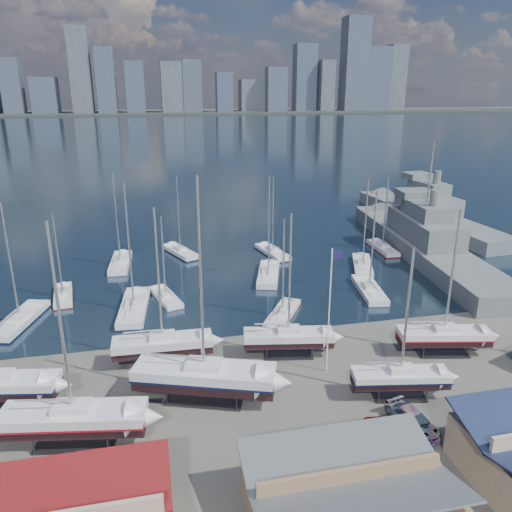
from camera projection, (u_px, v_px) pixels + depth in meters
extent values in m
plane|color=#605E59|center=(280.00, 383.00, 46.12)|extent=(1400.00, 1400.00, 0.00)
cube|color=#1A2C3D|center=(159.00, 131.00, 333.27)|extent=(1400.00, 600.00, 0.40)
cube|color=#2D332D|center=(150.00, 113.00, 573.67)|extent=(1400.00, 80.00, 2.20)
cube|color=#3D4756|center=(12.00, 86.00, 528.07)|extent=(19.55, 21.83, 55.97)
cube|color=#475166|center=(45.00, 95.00, 543.20)|extent=(26.03, 30.49, 37.14)
cube|color=#595E66|center=(80.00, 70.00, 532.76)|extent=(21.60, 16.58, 87.63)
cube|color=#3D4756|center=(106.00, 80.00, 542.52)|extent=(19.42, 28.42, 67.60)
cube|color=#475166|center=(135.00, 87.00, 553.90)|extent=(20.24, 23.80, 54.09)
cube|color=#595E66|center=(172.00, 87.00, 559.32)|extent=(24.62, 19.72, 54.00)
cube|color=#3D4756|center=(192.00, 86.00, 561.87)|extent=(20.75, 17.93, 55.97)
cube|color=#475166|center=(224.00, 92.00, 569.88)|extent=(18.36, 16.25, 43.03)
cube|color=#595E66|center=(252.00, 95.00, 596.01)|extent=(28.49, 22.03, 35.69)
cube|color=#3D4756|center=(276.00, 89.00, 582.68)|extent=(23.34, 17.87, 49.11)
cube|color=#475166|center=(305.00, 78.00, 600.30)|extent=(25.35, 19.79, 75.95)
cube|color=#595E66|center=(325.00, 86.00, 601.99)|extent=(17.00, 27.45, 57.67)
cube|color=#3D4756|center=(355.00, 65.00, 601.94)|extent=(29.28, 24.05, 106.04)
cube|color=#475166|center=(375.00, 79.00, 622.31)|extent=(30.82, 28.37, 74.41)
cube|color=#595E66|center=(396.00, 78.00, 629.68)|extent=(21.74, 17.03, 77.48)
cube|color=#8C6B4C|center=(348.00, 502.00, 30.83)|extent=(12.00, 8.00, 3.00)
cube|color=slate|center=(350.00, 476.00, 30.19)|extent=(12.60, 8.40, 1.27)
cube|color=#2D2D33|center=(3.00, 405.00, 42.69)|extent=(5.78, 3.47, 0.16)
cube|color=black|center=(0.00, 390.00, 42.21)|extent=(10.09, 4.18, 0.79)
cube|color=#2D2D33|center=(77.00, 441.00, 38.30)|extent=(6.34, 3.71, 0.16)
cube|color=black|center=(74.00, 424.00, 37.81)|extent=(11.11, 4.40, 0.87)
cube|color=silver|center=(73.00, 415.00, 37.54)|extent=(11.19, 4.85, 0.87)
cube|color=maroon|center=(74.00, 419.00, 37.67)|extent=(11.30, 4.89, 0.17)
cube|color=silver|center=(72.00, 407.00, 37.33)|extent=(2.98, 2.26, 0.50)
cylinder|color=#B2B2B7|center=(60.00, 321.00, 35.10)|extent=(0.22, 0.22, 14.62)
cube|color=#2D2D33|center=(164.00, 362.00, 49.48)|extent=(5.40, 2.62, 0.16)
cube|color=black|center=(163.00, 349.00, 49.00)|extent=(9.73, 2.64, 0.77)
cube|color=silver|center=(163.00, 342.00, 48.76)|extent=(9.75, 3.04, 0.77)
cube|color=silver|center=(162.00, 336.00, 48.56)|extent=(2.47, 1.71, 0.50)
cylinder|color=#B2B2B7|center=(158.00, 275.00, 46.58)|extent=(0.22, 0.22, 13.04)
cube|color=#2D2D33|center=(205.00, 398.00, 43.74)|extent=(7.36, 5.18, 0.16)
cube|color=black|center=(205.00, 382.00, 43.23)|extent=(12.46, 6.90, 0.98)
cube|color=silver|center=(204.00, 372.00, 42.92)|extent=(12.64, 7.38, 0.98)
cube|color=#0B1439|center=(204.00, 377.00, 43.06)|extent=(12.76, 7.45, 0.20)
cube|color=silver|center=(204.00, 364.00, 42.69)|extent=(3.57, 2.97, 0.50)
cylinder|color=#B2B2B7|center=(201.00, 277.00, 40.17)|extent=(0.22, 0.22, 16.48)
cube|color=#2D2D33|center=(288.00, 354.00, 50.96)|extent=(5.29, 3.12, 0.16)
cube|color=black|center=(288.00, 341.00, 50.49)|extent=(9.26, 3.72, 0.72)
cube|color=silver|center=(289.00, 335.00, 50.26)|extent=(9.33, 4.09, 0.72)
cube|color=silver|center=(289.00, 329.00, 50.07)|extent=(2.49, 1.89, 0.50)
cylinder|color=#B2B2B7|center=(290.00, 275.00, 48.22)|extent=(0.22, 0.22, 12.18)
cube|color=#2D2D33|center=(398.00, 396.00, 44.04)|extent=(4.91, 2.91, 0.16)
cube|color=black|center=(400.00, 381.00, 43.58)|extent=(8.59, 3.48, 0.67)
cube|color=silver|center=(401.00, 375.00, 43.37)|extent=(8.66, 3.82, 0.67)
cube|color=#0B1439|center=(400.00, 378.00, 43.47)|extent=(8.74, 3.86, 0.13)
cube|color=silver|center=(401.00, 369.00, 43.18)|extent=(2.31, 1.76, 0.50)
cylinder|color=#B2B2B7|center=(407.00, 312.00, 41.48)|extent=(0.22, 0.22, 11.30)
cube|color=#2D2D33|center=(442.00, 353.00, 51.27)|extent=(5.45, 3.31, 0.16)
cube|color=black|center=(444.00, 340.00, 50.80)|extent=(9.50, 4.03, 0.74)
cube|color=silver|center=(444.00, 333.00, 50.56)|extent=(9.58, 4.41, 0.74)
cube|color=maroon|center=(444.00, 336.00, 50.67)|extent=(9.67, 4.45, 0.15)
cube|color=silver|center=(445.00, 328.00, 50.37)|extent=(2.58, 1.99, 0.50)
cylinder|color=#B2B2B7|center=(452.00, 272.00, 48.48)|extent=(0.22, 0.22, 12.48)
cube|color=black|center=(21.00, 326.00, 57.79)|extent=(4.93, 10.21, 0.80)
cube|color=silver|center=(20.00, 320.00, 57.54)|extent=(5.33, 10.32, 0.80)
cube|color=#0B1439|center=(20.00, 323.00, 57.66)|extent=(5.38, 10.43, 0.16)
cube|color=silver|center=(19.00, 315.00, 57.34)|extent=(2.27, 2.84, 0.50)
cylinder|color=#B2B2B7|center=(10.00, 262.00, 55.30)|extent=(0.22, 0.22, 13.42)
cube|color=black|center=(64.00, 300.00, 64.94)|extent=(2.87, 8.07, 0.63)
cube|color=silver|center=(63.00, 295.00, 64.74)|extent=(3.20, 8.12, 0.63)
cube|color=maroon|center=(63.00, 297.00, 64.83)|extent=(3.23, 8.20, 0.13)
cube|color=silver|center=(63.00, 291.00, 64.56)|extent=(1.57, 2.13, 0.50)
cylinder|color=#B2B2B7|center=(58.00, 254.00, 62.96)|extent=(0.22, 0.22, 10.66)
cube|color=black|center=(121.00, 267.00, 76.98)|extent=(2.97, 10.03, 0.79)
cube|color=silver|center=(120.00, 263.00, 76.73)|extent=(3.39, 10.06, 0.79)
cube|color=silver|center=(120.00, 259.00, 76.52)|extent=(1.82, 2.58, 0.50)
cylinder|color=#B2B2B7|center=(116.00, 218.00, 74.49)|extent=(0.22, 0.22, 13.37)
cube|color=black|center=(135.00, 314.00, 61.08)|extent=(3.64, 11.18, 0.88)
cube|color=silver|center=(134.00, 307.00, 60.80)|extent=(4.09, 11.22, 0.88)
cube|color=#0B1439|center=(134.00, 310.00, 60.93)|extent=(4.14, 11.33, 0.18)
cube|color=silver|center=(134.00, 302.00, 60.58)|extent=(2.09, 2.91, 0.50)
cylinder|color=#B2B2B7|center=(129.00, 246.00, 58.32)|extent=(0.22, 0.22, 14.82)
cube|color=black|center=(166.00, 301.00, 64.42)|extent=(3.84, 7.90, 0.62)
cube|color=silver|center=(166.00, 297.00, 64.23)|extent=(4.15, 7.99, 0.62)
cube|color=silver|center=(166.00, 293.00, 64.05)|extent=(1.76, 2.20, 0.50)
cylinder|color=#B2B2B7|center=(163.00, 256.00, 62.49)|extent=(0.22, 0.22, 10.39)
cube|color=black|center=(180.00, 256.00, 82.30)|extent=(5.43, 9.19, 0.72)
cube|color=silver|center=(180.00, 252.00, 82.07)|extent=(5.78, 9.33, 0.72)
cube|color=#0B1439|center=(180.00, 253.00, 82.17)|extent=(5.84, 9.43, 0.14)
cube|color=silver|center=(180.00, 248.00, 81.88)|extent=(2.27, 2.67, 0.50)
cylinder|color=#B2B2B7|center=(178.00, 213.00, 80.03)|extent=(0.22, 0.22, 12.22)
cube|color=black|center=(282.00, 319.00, 59.52)|extent=(6.07, 8.10, 0.66)
cube|color=silver|center=(283.00, 314.00, 59.31)|extent=(6.36, 8.29, 0.66)
cube|color=maroon|center=(282.00, 316.00, 59.41)|extent=(6.43, 8.37, 0.13)
cube|color=silver|center=(283.00, 309.00, 59.13)|extent=(2.28, 2.50, 0.50)
cylinder|color=#B2B2B7|center=(283.00, 267.00, 57.44)|extent=(0.22, 0.22, 11.22)
cube|color=black|center=(268.00, 279.00, 72.19)|extent=(5.23, 10.36, 0.81)
cube|color=silver|center=(268.00, 274.00, 71.93)|extent=(5.63, 10.48, 0.81)
cube|color=silver|center=(269.00, 270.00, 71.73)|extent=(2.36, 2.91, 0.50)
cylinder|color=#B2B2B7|center=(269.00, 226.00, 69.65)|extent=(0.22, 0.22, 13.63)
cube|color=black|center=(272.00, 256.00, 82.14)|extent=(3.88, 9.19, 0.72)
cube|color=silver|center=(272.00, 252.00, 81.92)|extent=(4.25, 9.27, 0.72)
cube|color=#0B1439|center=(272.00, 254.00, 82.02)|extent=(4.29, 9.36, 0.14)
cube|color=silver|center=(273.00, 248.00, 81.72)|extent=(1.92, 2.49, 0.50)
cylinder|color=#B2B2B7|center=(273.00, 214.00, 79.90)|extent=(0.22, 0.22, 12.08)
cube|color=black|center=(369.00, 295.00, 66.62)|extent=(3.86, 9.85, 0.77)
cube|color=silver|center=(369.00, 289.00, 66.37)|extent=(4.26, 9.92, 0.77)
cube|color=silver|center=(370.00, 285.00, 66.17)|extent=(1.99, 2.64, 0.50)
cylinder|color=#B2B2B7|center=(373.00, 240.00, 64.20)|extent=(0.22, 0.22, 12.97)
cube|color=black|center=(362.00, 270.00, 75.93)|extent=(5.37, 9.59, 0.75)
cube|color=silver|center=(362.00, 265.00, 75.69)|extent=(5.75, 9.73, 0.75)
cube|color=#0B1439|center=(362.00, 267.00, 75.80)|extent=(5.80, 9.83, 0.15)
cube|color=silver|center=(363.00, 261.00, 75.49)|extent=(2.30, 2.75, 0.50)
cylinder|color=#B2B2B7|center=(365.00, 222.00, 73.57)|extent=(0.22, 0.22, 12.69)
cube|color=black|center=(382.00, 252.00, 84.30)|extent=(2.47, 8.78, 0.70)
cube|color=silver|center=(383.00, 248.00, 84.08)|extent=(2.83, 8.79, 0.70)
cube|color=maroon|center=(382.00, 250.00, 84.19)|extent=(2.86, 8.88, 0.14)
cube|color=silver|center=(383.00, 244.00, 83.90)|extent=(1.56, 2.24, 0.50)
cylinder|color=#B2B2B7|center=(386.00, 212.00, 82.12)|extent=(0.22, 0.22, 11.73)
cube|color=slate|center=(422.00, 251.00, 82.17)|extent=(13.24, 49.30, 4.39)
cube|color=slate|center=(424.00, 228.00, 80.91)|extent=(8.12, 17.65, 3.60)
cube|color=slate|center=(426.00, 210.00, 79.96)|extent=(5.75, 10.21, 2.40)
cube|color=slate|center=(415.00, 194.00, 84.02)|extent=(5.97, 5.46, 1.20)
cylinder|color=#B2B2B7|center=(430.00, 178.00, 78.32)|extent=(0.30, 0.30, 8.00)
cube|color=slate|center=(425.00, 221.00, 101.65)|extent=(9.55, 44.71, 3.99)
cube|color=slate|center=(427.00, 202.00, 100.45)|extent=(6.53, 15.82, 3.60)
cube|color=slate|center=(429.00, 188.00, 99.50)|extent=(4.75, 9.10, 2.40)
cube|color=slate|center=(417.00, 176.00, 103.02)|extent=(5.21, 4.71, 1.20)
cylinder|color=#B2B2B7|center=(432.00, 161.00, 97.86)|extent=(0.30, 0.30, 8.00)
imported|color=gray|center=(152.00, 464.00, 35.14)|extent=(1.85, 4.21, 1.41)
imported|color=gray|center=(309.00, 468.00, 34.63)|extent=(4.80, 2.44, 1.51)
imported|color=gray|center=(383.00, 438.00, 37.83)|extent=(3.01, 5.01, 1.30)
imported|color=gray|center=(414.00, 420.00, 39.70)|extent=(3.10, 5.32, 1.45)
cylinder|color=white|center=(329.00, 312.00, 46.14)|extent=(0.12, 0.12, 12.39)
cube|color=#181645|center=(337.00, 255.00, 44.48)|extent=(1.03, 0.05, 0.72)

